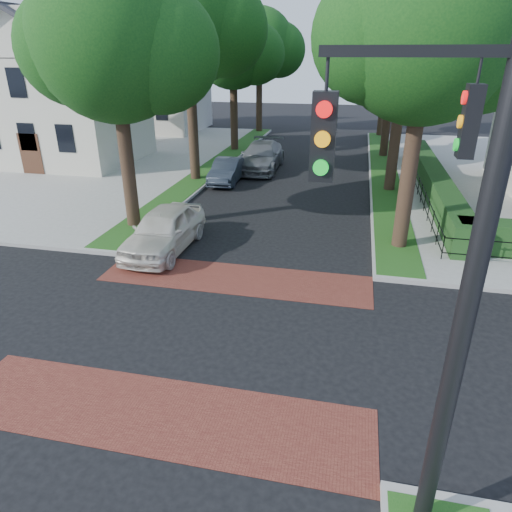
# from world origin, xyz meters

# --- Properties ---
(ground) EXTENTS (120.00, 120.00, 0.00)m
(ground) POSITION_xyz_m (0.00, 0.00, 0.00)
(ground) COLOR black
(ground) RESTS_ON ground
(sidewalk_nw) EXTENTS (30.00, 30.00, 0.15)m
(sidewalk_nw) POSITION_xyz_m (-19.50, 19.00, 0.07)
(sidewalk_nw) COLOR gray
(sidewalk_nw) RESTS_ON ground
(crosswalk_far) EXTENTS (9.00, 2.20, 0.01)m
(crosswalk_far) POSITION_xyz_m (0.00, 3.20, 0.01)
(crosswalk_far) COLOR maroon
(crosswalk_far) RESTS_ON ground
(crosswalk_near) EXTENTS (9.00, 2.20, 0.01)m
(crosswalk_near) POSITION_xyz_m (0.00, -3.20, 0.01)
(crosswalk_near) COLOR maroon
(crosswalk_near) RESTS_ON ground
(grass_strip_ne) EXTENTS (1.60, 29.80, 0.02)m
(grass_strip_ne) POSITION_xyz_m (5.40, 19.10, 0.16)
(grass_strip_ne) COLOR #144112
(grass_strip_ne) RESTS_ON sidewalk_ne
(grass_strip_nw) EXTENTS (1.60, 29.80, 0.02)m
(grass_strip_nw) POSITION_xyz_m (-5.40, 19.10, 0.16)
(grass_strip_nw) COLOR #144112
(grass_strip_nw) RESTS_ON sidewalk_nw
(tree_right_near) EXTENTS (7.75, 6.67, 10.66)m
(tree_right_near) POSITION_xyz_m (5.60, 7.24, 7.63)
(tree_right_near) COLOR black
(tree_right_near) RESTS_ON sidewalk_ne
(tree_right_mid) EXTENTS (8.25, 7.09, 11.22)m
(tree_right_mid) POSITION_xyz_m (5.61, 15.25, 7.99)
(tree_right_mid) COLOR black
(tree_right_mid) RESTS_ON sidewalk_ne
(tree_right_far) EXTENTS (7.25, 6.23, 9.74)m
(tree_right_far) POSITION_xyz_m (5.60, 24.22, 6.91)
(tree_right_far) COLOR black
(tree_right_far) RESTS_ON sidewalk_ne
(tree_right_back) EXTENTS (7.50, 6.45, 10.20)m
(tree_right_back) POSITION_xyz_m (5.60, 33.23, 7.27)
(tree_right_back) COLOR black
(tree_right_back) RESTS_ON sidewalk_ne
(tree_left_near) EXTENTS (7.50, 6.45, 10.20)m
(tree_left_near) POSITION_xyz_m (-5.40, 7.23, 7.27)
(tree_left_near) COLOR black
(tree_left_near) RESTS_ON sidewalk_nw
(tree_left_mid) EXTENTS (8.00, 6.88, 11.48)m
(tree_left_mid) POSITION_xyz_m (-5.39, 15.24, 8.34)
(tree_left_mid) COLOR black
(tree_left_mid) RESTS_ON sidewalk_nw
(tree_left_far) EXTENTS (7.00, 6.02, 9.86)m
(tree_left_far) POSITION_xyz_m (-5.40, 24.22, 7.12)
(tree_left_far) COLOR black
(tree_left_far) RESTS_ON sidewalk_nw
(tree_left_back) EXTENTS (7.75, 6.66, 10.44)m
(tree_left_back) POSITION_xyz_m (-5.40, 33.24, 7.41)
(tree_left_back) COLOR black
(tree_left_back) RESTS_ON sidewalk_nw
(hedge_main_road) EXTENTS (1.00, 18.00, 1.20)m
(hedge_main_road) POSITION_xyz_m (7.70, 15.00, 0.75)
(hedge_main_road) COLOR #143B17
(hedge_main_road) RESTS_ON sidewalk_ne
(fence_main_road) EXTENTS (0.06, 18.00, 0.90)m
(fence_main_road) POSITION_xyz_m (6.90, 15.00, 0.60)
(fence_main_road) COLOR black
(fence_main_road) RESTS_ON sidewalk_ne
(house_left_near) EXTENTS (10.00, 9.00, 10.14)m
(house_left_near) POSITION_xyz_m (-15.49, 17.99, 5.04)
(house_left_near) COLOR beige
(house_left_near) RESTS_ON sidewalk_nw
(house_left_far) EXTENTS (10.00, 9.00, 10.14)m
(house_left_far) POSITION_xyz_m (-15.49, 31.99, 5.04)
(house_left_far) COLOR beige
(house_left_far) RESTS_ON sidewalk_nw
(traffic_signal) EXTENTS (2.17, 2.00, 8.00)m
(traffic_signal) POSITION_xyz_m (4.89, -4.41, 4.71)
(traffic_signal) COLOR black
(traffic_signal) RESTS_ON sidewalk_se
(parked_car_front) EXTENTS (2.03, 4.85, 1.64)m
(parked_car_front) POSITION_xyz_m (-3.23, 5.00, 0.82)
(parked_car_front) COLOR silver
(parked_car_front) RESTS_ON ground
(parked_car_middle) EXTENTS (1.58, 4.14, 1.35)m
(parked_car_middle) POSITION_xyz_m (-3.60, 15.08, 0.67)
(parked_car_middle) COLOR #222933
(parked_car_middle) RESTS_ON ground
(parked_car_rear) EXTENTS (2.48, 5.90, 1.70)m
(parked_car_rear) POSITION_xyz_m (-2.30, 18.59, 0.85)
(parked_car_rear) COLOR slate
(parked_car_rear) RESTS_ON ground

